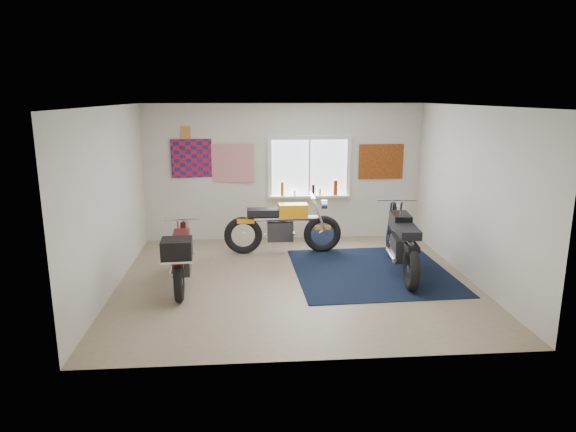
{
  "coord_description": "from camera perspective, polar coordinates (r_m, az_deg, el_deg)",
  "views": [
    {
      "loc": [
        -0.73,
        -7.6,
        2.85
      ],
      "look_at": [
        -0.09,
        0.4,
        0.96
      ],
      "focal_mm": 32.0,
      "sensor_mm": 36.0,
      "label": 1
    }
  ],
  "objects": [
    {
      "name": "yellow_triumph",
      "position": [
        9.42,
        -0.62,
        -1.29
      ],
      "size": [
        2.17,
        0.65,
        1.09
      ],
      "rotation": [
        0.0,
        0.0,
        -0.01
      ],
      "color": "black",
      "rests_on": "ground"
    },
    {
      "name": "oil_bottles",
      "position": [
        10.25,
        2.94,
        3.03
      ],
      "size": [
        1.14,
        0.09,
        0.3
      ],
      "color": "brown",
      "rests_on": "window_assembly"
    },
    {
      "name": "ground",
      "position": [
        8.15,
        0.86,
        -7.2
      ],
      "size": [
        5.5,
        5.5,
        0.0
      ],
      "primitive_type": "plane",
      "color": "#9E896B",
      "rests_on": "ground"
    },
    {
      "name": "room_shell",
      "position": [
        7.73,
        0.9,
        4.27
      ],
      "size": [
        5.5,
        5.5,
        5.5
      ],
      "color": "white",
      "rests_on": "ground"
    },
    {
      "name": "navy_rug",
      "position": [
        8.65,
        9.22,
        -6.09
      ],
      "size": [
        2.59,
        2.68,
        0.01
      ],
      "primitive_type": "cube",
      "rotation": [
        0.0,
        0.0,
        0.03
      ],
      "color": "black",
      "rests_on": "ground"
    },
    {
      "name": "maroon_tourer",
      "position": [
        7.82,
        -11.84,
        -4.54
      ],
      "size": [
        0.57,
        1.88,
        0.95
      ],
      "rotation": [
        0.0,
        0.0,
        1.63
      ],
      "color": "black",
      "rests_on": "ground"
    },
    {
      "name": "flag_display",
      "position": [
        10.17,
        -11.31,
        9.08
      ],
      "size": [
        1.6,
        0.1,
        1.17
      ],
      "color": "red",
      "rests_on": "room_shell"
    },
    {
      "name": "triumph_poster",
      "position": [
        10.51,
        10.3,
        5.97
      ],
      "size": [
        0.9,
        0.03,
        0.7
      ],
      "primitive_type": "cube",
      "color": "#A54C14",
      "rests_on": "room_shell"
    },
    {
      "name": "window_assembly",
      "position": [
        10.25,
        2.38,
        4.97
      ],
      "size": [
        1.66,
        0.17,
        1.26
      ],
      "color": "white",
      "rests_on": "room_shell"
    },
    {
      "name": "black_chrome_bike",
      "position": [
        8.53,
        12.52,
        -3.06
      ],
      "size": [
        0.68,
        2.22,
        1.14
      ],
      "rotation": [
        0.0,
        0.0,
        1.48
      ],
      "color": "black",
      "rests_on": "navy_rug"
    }
  ]
}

